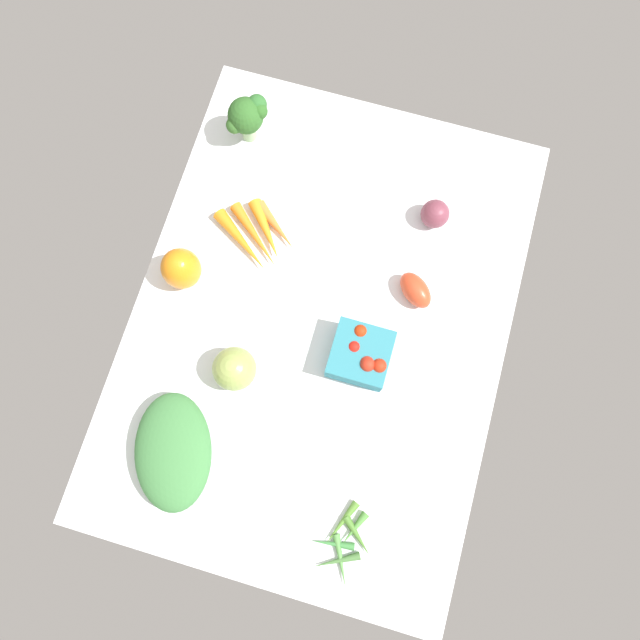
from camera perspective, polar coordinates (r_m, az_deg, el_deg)
tablecloth at (r=122.58cm, az=-0.00°, el=-0.32°), size 104.00×76.00×2.00cm
bell_pepper_orange at (r=122.56cm, az=-13.24°, el=4.85°), size 11.30×11.30×10.28cm
carrot_bunch at (r=126.52cm, az=-6.03°, el=8.22°), size 16.06×19.04×2.99cm
roma_tomato at (r=122.33cm, az=9.19°, el=2.86°), size 9.20×9.53×4.95cm
heirloom_tomato_green at (r=116.61cm, az=-8.26°, el=-4.68°), size 8.68×8.68×8.68cm
berry_basket at (r=117.01cm, az=3.98°, el=-3.36°), size 11.50×11.50×7.54cm
leafy_greens_clump at (r=118.36cm, az=-13.97°, el=-12.20°), size 26.24×21.76×6.96cm
red_onion_center at (r=128.14cm, az=11.03°, el=10.02°), size 6.03×6.03×6.03cm
okra_pile at (r=118.76cm, az=2.33°, el=-20.59°), size 16.01×12.16×1.69cm
broccoli_head at (r=132.00cm, az=-7.03°, el=18.95°), size 8.75×8.33×11.76cm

